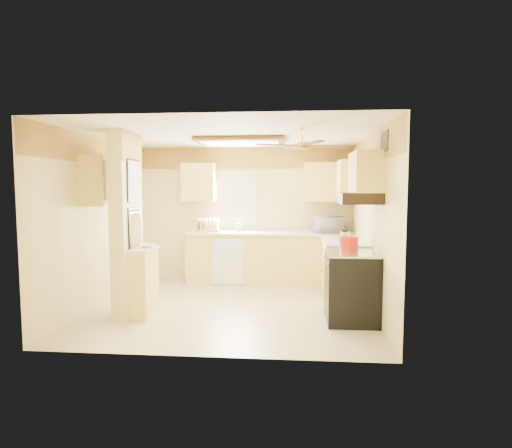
# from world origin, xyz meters

# --- Properties ---
(floor) EXTENTS (4.00, 4.00, 0.00)m
(floor) POSITION_xyz_m (0.00, 0.00, 0.00)
(floor) COLOR tan
(floor) RESTS_ON ground
(ceiling) EXTENTS (4.00, 4.00, 0.00)m
(ceiling) POSITION_xyz_m (0.00, 0.00, 2.50)
(ceiling) COLOR white
(ceiling) RESTS_ON wall_back
(wall_back) EXTENTS (4.00, 0.00, 4.00)m
(wall_back) POSITION_xyz_m (0.00, 1.90, 1.25)
(wall_back) COLOR beige
(wall_back) RESTS_ON floor
(wall_front) EXTENTS (4.00, 0.00, 4.00)m
(wall_front) POSITION_xyz_m (0.00, -1.90, 1.25)
(wall_front) COLOR beige
(wall_front) RESTS_ON floor
(wall_left) EXTENTS (0.00, 3.80, 3.80)m
(wall_left) POSITION_xyz_m (-2.00, 0.00, 1.25)
(wall_left) COLOR beige
(wall_left) RESTS_ON floor
(wall_right) EXTENTS (0.00, 3.80, 3.80)m
(wall_right) POSITION_xyz_m (2.00, 0.00, 1.25)
(wall_right) COLOR beige
(wall_right) RESTS_ON floor
(wallpaper_border) EXTENTS (4.00, 0.02, 0.40)m
(wallpaper_border) POSITION_xyz_m (0.00, 1.88, 2.30)
(wallpaper_border) COLOR gold
(wallpaper_border) RESTS_ON wall_back
(partition_column) EXTENTS (0.20, 0.70, 2.50)m
(partition_column) POSITION_xyz_m (-1.35, -0.55, 1.25)
(partition_column) COLOR beige
(partition_column) RESTS_ON floor
(partition_ledge) EXTENTS (0.25, 0.55, 0.90)m
(partition_ledge) POSITION_xyz_m (-1.13, -0.55, 0.45)
(partition_ledge) COLOR #F2D95E
(partition_ledge) RESTS_ON floor
(ledge_top) EXTENTS (0.28, 0.58, 0.04)m
(ledge_top) POSITION_xyz_m (-1.13, -0.55, 0.92)
(ledge_top) COLOR white
(ledge_top) RESTS_ON partition_ledge
(lower_cabinets_back) EXTENTS (3.00, 0.60, 0.90)m
(lower_cabinets_back) POSITION_xyz_m (0.50, 1.60, 0.45)
(lower_cabinets_back) COLOR #F2D95E
(lower_cabinets_back) RESTS_ON floor
(lower_cabinets_right) EXTENTS (0.60, 1.40, 0.90)m
(lower_cabinets_right) POSITION_xyz_m (1.70, 0.60, 0.45)
(lower_cabinets_right) COLOR #F2D95E
(lower_cabinets_right) RESTS_ON floor
(countertop_back) EXTENTS (3.04, 0.64, 0.04)m
(countertop_back) POSITION_xyz_m (0.50, 1.59, 0.92)
(countertop_back) COLOR white
(countertop_back) RESTS_ON lower_cabinets_back
(countertop_right) EXTENTS (0.64, 1.44, 0.04)m
(countertop_right) POSITION_xyz_m (1.69, 0.60, 0.92)
(countertop_right) COLOR white
(countertop_right) RESTS_ON lower_cabinets_right
(dishwasher_panel) EXTENTS (0.58, 0.02, 0.80)m
(dishwasher_panel) POSITION_xyz_m (-0.25, 1.29, 0.43)
(dishwasher_panel) COLOR white
(dishwasher_panel) RESTS_ON lower_cabinets_back
(window) EXTENTS (0.92, 0.02, 1.02)m
(window) POSITION_xyz_m (-0.25, 1.89, 1.55)
(window) COLOR white
(window) RESTS_ON wall_back
(upper_cab_back_left) EXTENTS (0.60, 0.35, 0.70)m
(upper_cab_back_left) POSITION_xyz_m (-0.85, 1.72, 1.85)
(upper_cab_back_left) COLOR #F2D95E
(upper_cab_back_left) RESTS_ON wall_back
(upper_cab_back_right) EXTENTS (0.90, 0.35, 0.70)m
(upper_cab_back_right) POSITION_xyz_m (1.55, 1.72, 1.85)
(upper_cab_back_right) COLOR #F2D95E
(upper_cab_back_right) RESTS_ON wall_back
(upper_cab_right) EXTENTS (0.35, 1.00, 0.70)m
(upper_cab_right) POSITION_xyz_m (1.82, 1.25, 1.85)
(upper_cab_right) COLOR #F2D95E
(upper_cab_right) RESTS_ON wall_right
(upper_cab_left_wall) EXTENTS (0.35, 0.75, 0.70)m
(upper_cab_left_wall) POSITION_xyz_m (-1.82, -0.25, 1.85)
(upper_cab_left_wall) COLOR #F2D95E
(upper_cab_left_wall) RESTS_ON wall_left
(upper_cab_over_stove) EXTENTS (0.35, 0.76, 0.52)m
(upper_cab_over_stove) POSITION_xyz_m (1.82, -0.55, 1.95)
(upper_cab_over_stove) COLOR #F2D95E
(upper_cab_over_stove) RESTS_ON wall_right
(stove) EXTENTS (0.68, 0.77, 0.92)m
(stove) POSITION_xyz_m (1.67, -0.55, 0.46)
(stove) COLOR black
(stove) RESTS_ON floor
(range_hood) EXTENTS (0.50, 0.76, 0.14)m
(range_hood) POSITION_xyz_m (1.74, -0.55, 1.62)
(range_hood) COLOR black
(range_hood) RESTS_ON upper_cab_over_stove
(poster_menu) EXTENTS (0.02, 0.42, 0.57)m
(poster_menu) POSITION_xyz_m (-1.24, -0.55, 1.85)
(poster_menu) COLOR black
(poster_menu) RESTS_ON partition_column
(poster_nashville) EXTENTS (0.02, 0.42, 0.57)m
(poster_nashville) POSITION_xyz_m (-1.24, -0.55, 1.20)
(poster_nashville) COLOR black
(poster_nashville) RESTS_ON partition_column
(ceiling_light_panel) EXTENTS (1.35, 0.95, 0.06)m
(ceiling_light_panel) POSITION_xyz_m (0.10, 0.50, 2.46)
(ceiling_light_panel) COLOR brown
(ceiling_light_panel) RESTS_ON ceiling
(ceiling_fan) EXTENTS (1.15, 1.15, 0.26)m
(ceiling_fan) POSITION_xyz_m (1.00, -0.70, 2.29)
(ceiling_fan) COLOR gold
(ceiling_fan) RESTS_ON ceiling
(vent_grate) EXTENTS (0.02, 0.40, 0.25)m
(vent_grate) POSITION_xyz_m (1.98, -0.90, 2.30)
(vent_grate) COLOR black
(vent_grate) RESTS_ON wall_right
(microwave) EXTENTS (0.54, 0.39, 0.29)m
(microwave) POSITION_xyz_m (1.54, 1.62, 1.08)
(microwave) COLOR white
(microwave) RESTS_ON countertop_back
(bowl) EXTENTS (0.25, 0.25, 0.05)m
(bowl) POSITION_xyz_m (-1.08, -0.53, 0.97)
(bowl) COLOR white
(bowl) RESTS_ON ledge_top
(dutch_oven) EXTENTS (0.27, 0.27, 0.18)m
(dutch_oven) POSITION_xyz_m (1.65, -0.35, 1.01)
(dutch_oven) COLOR red
(dutch_oven) RESTS_ON stove
(kettle) EXTENTS (0.13, 0.13, 0.20)m
(kettle) POSITION_xyz_m (1.65, 0.09, 1.04)
(kettle) COLOR silver
(kettle) RESTS_ON countertop_right
(dish_rack) EXTENTS (0.44, 0.34, 0.24)m
(dish_rack) POSITION_xyz_m (-0.67, 1.62, 1.03)
(dish_rack) COLOR tan
(dish_rack) RESTS_ON countertop_back
(utensil_crock) EXTENTS (0.11, 0.11, 0.23)m
(utensil_crock) POSITION_xyz_m (-0.10, 1.70, 1.02)
(utensil_crock) COLOR white
(utensil_crock) RESTS_ON countertop_back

